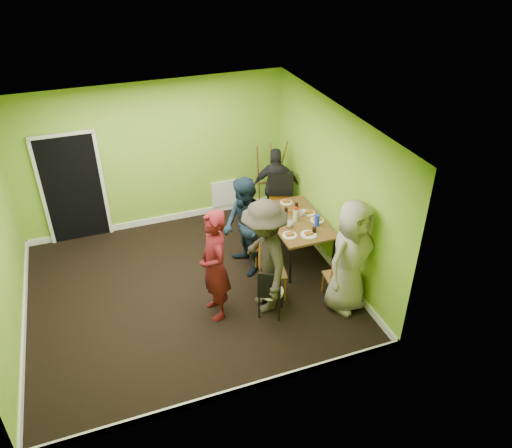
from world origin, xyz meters
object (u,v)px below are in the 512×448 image
(chair_left_near, at_px, (268,268))
(person_standing, at_px, (214,266))
(chair_bentwood, at_px, (270,291))
(dining_table, at_px, (296,222))
(chair_back_end, at_px, (281,190))
(person_front_end, at_px, (351,257))
(orange_bottle, at_px, (290,212))
(chair_left_far, at_px, (260,239))
(person_back_end, at_px, (276,187))
(easel, at_px, (270,180))
(thermos, at_px, (295,215))
(person_left_near, at_px, (264,257))
(chair_front_end, at_px, (338,275))
(blue_bottle, at_px, (317,220))
(person_left_far, at_px, (245,227))

(chair_left_near, relative_size, person_standing, 0.53)
(chair_bentwood, bearing_deg, dining_table, 85.09)
(chair_back_end, relative_size, person_front_end, 0.62)
(orange_bottle, bearing_deg, chair_left_near, -127.93)
(chair_back_end, height_order, person_front_end, person_front_end)
(chair_left_far, distance_m, chair_back_end, 1.34)
(dining_table, xyz_separation_m, person_back_end, (0.11, 1.19, 0.08))
(easel, xyz_separation_m, person_front_end, (0.13, -2.92, 0.13))
(thermos, xyz_separation_m, person_front_end, (0.25, -1.45, 0.05))
(person_left_near, xyz_separation_m, person_front_end, (1.21, -0.41, -0.01))
(person_standing, xyz_separation_m, person_back_end, (1.84, 2.15, -0.12))
(person_back_end, bearing_deg, chair_left_near, 82.34)
(dining_table, height_order, chair_bentwood, chair_bentwood)
(dining_table, xyz_separation_m, person_standing, (-1.73, -0.96, 0.20))
(chair_left_far, bearing_deg, chair_front_end, 45.93)
(chair_front_end, bearing_deg, thermos, 103.42)
(chair_left_far, distance_m, person_back_end, 1.49)
(chair_back_end, distance_m, person_front_end, 2.47)
(person_standing, bearing_deg, person_front_end, 72.04)
(chair_front_end, xyz_separation_m, orange_bottle, (-0.17, 1.52, 0.32))
(chair_back_end, height_order, orange_bottle, chair_back_end)
(person_left_near, relative_size, person_back_end, 1.20)
(chair_bentwood, height_order, person_front_end, person_front_end)
(orange_bottle, bearing_deg, thermos, -90.79)
(thermos, relative_size, blue_bottle, 1.11)
(chair_bentwood, height_order, thermos, thermos)
(blue_bottle, xyz_separation_m, person_front_end, (-0.03, -1.18, 0.06))
(person_standing, bearing_deg, chair_bentwood, 62.58)
(person_left_near, bearing_deg, person_left_far, 179.99)
(blue_bottle, distance_m, person_standing, 2.08)
(chair_back_end, distance_m, thermos, 1.03)
(chair_back_end, distance_m, person_left_near, 2.34)
(chair_front_end, height_order, thermos, thermos)
(chair_left_far, relative_size, person_left_near, 0.50)
(chair_left_near, height_order, person_left_near, person_left_near)
(chair_back_end, relative_size, person_standing, 0.63)
(person_left_far, bearing_deg, person_left_near, -7.68)
(orange_bottle, bearing_deg, person_left_near, -127.38)
(thermos, bearing_deg, blue_bottle, -43.80)
(person_left_far, distance_m, person_front_end, 1.82)
(dining_table, xyz_separation_m, thermos, (-0.03, -0.03, 0.17))
(chair_left_far, bearing_deg, person_standing, -35.47)
(chair_left_near, relative_size, person_back_end, 0.62)
(blue_bottle, bearing_deg, orange_bottle, 119.16)
(dining_table, bearing_deg, person_left_near, -132.99)
(chair_left_far, bearing_deg, chair_left_near, 1.66)
(chair_left_near, distance_m, chair_back_end, 2.09)
(person_back_end, distance_m, person_front_end, 2.68)
(chair_left_far, relative_size, chair_bentwood, 1.08)
(dining_table, bearing_deg, person_front_end, -81.87)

